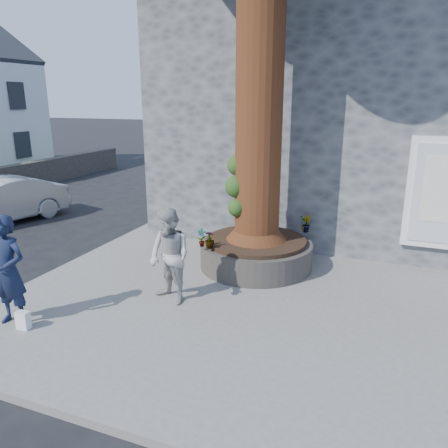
% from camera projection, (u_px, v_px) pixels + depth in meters
% --- Properties ---
extents(ground, '(120.00, 120.00, 0.00)m').
position_uv_depth(ground, '(178.00, 306.00, 7.64)').
color(ground, black).
rests_on(ground, ground).
extents(pavement, '(9.00, 8.00, 0.12)m').
position_uv_depth(pavement, '(276.00, 293.00, 7.99)').
color(pavement, slate).
rests_on(pavement, ground).
extents(yellow_line, '(0.10, 30.00, 0.01)m').
position_uv_depth(yellow_line, '(75.00, 263.00, 9.60)').
color(yellow_line, yellow).
rests_on(yellow_line, ground).
extents(stone_shop, '(10.30, 8.30, 6.30)m').
position_uv_depth(stone_shop, '(371.00, 111.00, 12.32)').
color(stone_shop, '#47494C').
rests_on(stone_shop, ground).
extents(planter, '(2.30, 2.30, 0.60)m').
position_uv_depth(planter, '(256.00, 253.00, 9.03)').
color(planter, black).
rests_on(planter, pavement).
extents(man, '(0.65, 0.44, 1.72)m').
position_uv_depth(man, '(8.00, 271.00, 6.59)').
color(man, '#131C35').
rests_on(man, pavement).
extents(woman, '(0.97, 0.88, 1.64)m').
position_uv_depth(woman, '(170.00, 257.00, 7.32)').
color(woman, '#A9A7A1').
rests_on(woman, pavement).
extents(shopping_bag, '(0.21, 0.13, 0.28)m').
position_uv_depth(shopping_bag, '(23.00, 320.00, 6.61)').
color(shopping_bag, white).
rests_on(shopping_bag, pavement).
extents(plant_a, '(0.23, 0.19, 0.36)m').
position_uv_depth(plant_a, '(201.00, 238.00, 8.43)').
color(plant_a, gray).
rests_on(plant_a, planter).
extents(plant_b, '(0.25, 0.26, 0.36)m').
position_uv_depth(plant_b, '(306.00, 224.00, 9.36)').
color(plant_b, gray).
rests_on(plant_b, planter).
extents(plant_c, '(0.22, 0.22, 0.33)m').
position_uv_depth(plant_c, '(210.00, 239.00, 8.38)').
color(plant_c, gray).
rests_on(plant_c, planter).
extents(plant_d, '(0.31, 0.34, 0.34)m').
position_uv_depth(plant_d, '(306.00, 224.00, 9.36)').
color(plant_d, gray).
rests_on(plant_d, planter).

